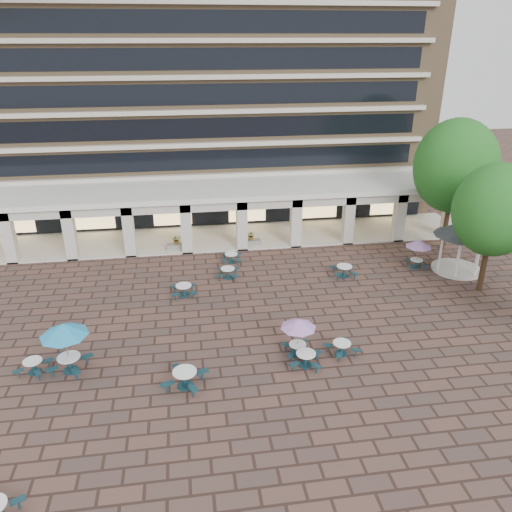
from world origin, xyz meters
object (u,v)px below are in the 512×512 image
(gazebo, at_px, (462,234))
(planter_right, at_px, (251,240))
(planter_left, at_px, (177,244))
(picnic_table_2, at_px, (306,358))
(picnic_table_1, at_px, (185,377))

(gazebo, height_order, planter_right, gazebo)
(gazebo, bearing_deg, planter_left, 161.55)
(gazebo, bearing_deg, picnic_table_2, -144.77)
(picnic_table_1, relative_size, planter_left, 1.56)
(picnic_table_1, xyz_separation_m, planter_left, (-0.35, 16.64, -0.05))
(picnic_table_1, distance_m, planter_left, 16.65)
(planter_left, xyz_separation_m, planter_right, (5.82, 0.00, 0.03))
(gazebo, distance_m, planter_right, 15.43)
(picnic_table_2, bearing_deg, planter_right, 107.64)
(picnic_table_1, relative_size, planter_right, 1.56)
(picnic_table_1, xyz_separation_m, gazebo, (19.26, 10.10, 2.20))
(planter_left, bearing_deg, picnic_table_1, -88.79)
(gazebo, bearing_deg, picnic_table_1, -152.33)
(gazebo, relative_size, planter_left, 2.58)
(planter_left, bearing_deg, gazebo, -18.45)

